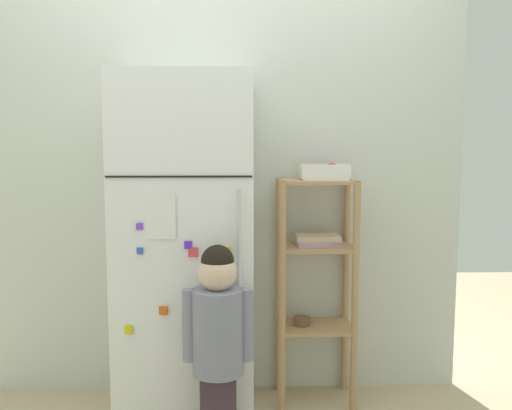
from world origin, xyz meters
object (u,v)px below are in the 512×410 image
refrigerator (186,249)px  fruit_bin (326,173)px  child_standing (218,331)px  pantry_shelf_unit (316,270)px

refrigerator → fruit_bin: size_ratio=6.83×
child_standing → fruit_bin: fruit_bin is taller
child_standing → fruit_bin: 0.99m
pantry_shelf_unit → fruit_bin: fruit_bin is taller
refrigerator → child_standing: 0.51m
pantry_shelf_unit → fruit_bin: bearing=18.7°
refrigerator → child_standing: refrigerator is taller
pantry_shelf_unit → child_standing: bearing=-132.4°
pantry_shelf_unit → fruit_bin: size_ratio=4.76×
refrigerator → pantry_shelf_unit: (0.65, 0.13, -0.14)m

